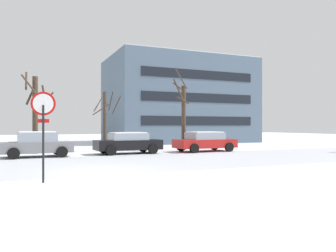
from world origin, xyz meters
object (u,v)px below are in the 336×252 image
(parked_car_black, at_px, (128,143))
(parked_car_red, at_px, (205,141))
(parked_car_gray, at_px, (37,144))
(stop_sign, at_px, (43,119))

(parked_car_black, bearing_deg, parked_car_red, -3.11)
(parked_car_gray, bearing_deg, stop_sign, -90.92)
(parked_car_red, bearing_deg, parked_car_black, 176.89)
(parked_car_gray, distance_m, parked_car_black, 5.54)
(parked_car_gray, height_order, parked_car_black, parked_car_gray)
(parked_car_gray, bearing_deg, parked_car_black, 1.58)
(parked_car_gray, relative_size, parked_car_black, 0.92)
(parked_car_black, distance_m, parked_car_red, 5.55)
(stop_sign, xyz_separation_m, parked_car_gray, (0.15, 9.59, -1.29))
(stop_sign, xyz_separation_m, parked_car_red, (11.23, 9.44, -1.32))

